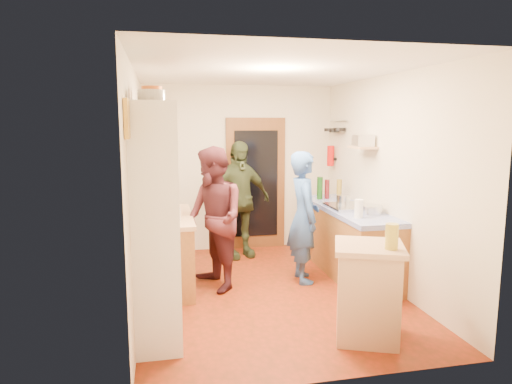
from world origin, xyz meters
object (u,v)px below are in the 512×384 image
object	(u,v)px
island_base	(367,294)
person_back	(239,200)
hutch_body	(156,221)
right_counter_base	(346,242)
person_left	(214,218)
person_hob	(307,217)

from	to	relation	value
island_base	person_back	size ratio (longest dim) A/B	0.49
island_base	hutch_body	bearing A→B (deg)	163.47
right_counter_base	person_back	xyz separation A→B (m)	(-1.31, 1.00, 0.46)
island_base	person_left	distance (m)	2.11
person_back	hutch_body	bearing A→B (deg)	-132.82
person_hob	person_left	world-z (taller)	person_left
hutch_body	person_hob	distance (m)	2.15
island_base	right_counter_base	bearing A→B (deg)	72.75
island_base	person_hob	bearing A→B (deg)	92.49
right_counter_base	person_left	world-z (taller)	person_left
person_hob	person_left	size ratio (longest dim) A/B	0.96
right_counter_base	island_base	bearing A→B (deg)	-107.25
person_hob	person_back	world-z (taller)	person_back
right_counter_base	person_left	bearing A→B (deg)	-172.94
hutch_body	island_base	size ratio (longest dim) A/B	2.56
hutch_body	island_base	bearing A→B (deg)	-16.53
hutch_body	person_hob	xyz separation A→B (m)	(1.85, 1.06, -0.26)
hutch_body	right_counter_base	bearing A→B (deg)	27.47
right_counter_base	person_hob	xyz separation A→B (m)	(-0.65, -0.24, 0.42)
island_base	person_left	world-z (taller)	person_left
right_counter_base	island_base	distance (m)	1.96
hutch_body	person_back	xyz separation A→B (m)	(1.19, 2.30, -0.22)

